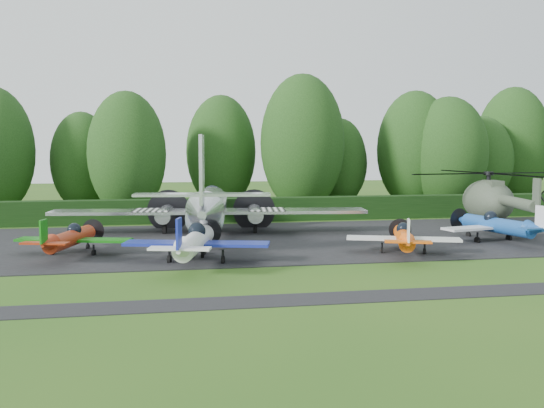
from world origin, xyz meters
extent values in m
plane|color=#245016|center=(0.00, 0.00, 0.00)|extent=(160.00, 160.00, 0.00)
cube|color=black|center=(0.00, 10.00, 0.00)|extent=(70.00, 18.00, 0.01)
cube|color=black|center=(0.00, -6.00, 0.00)|extent=(70.00, 2.00, 0.00)
cube|color=black|center=(0.00, 21.00, 0.00)|extent=(90.00, 1.60, 2.00)
cylinder|color=silver|center=(-4.98, 12.88, 1.97)|extent=(2.39, 12.47, 2.39)
cone|color=silver|center=(-4.98, 19.87, 1.97)|extent=(2.39, 1.56, 2.39)
cone|color=silver|center=(-4.98, 5.40, 2.49)|extent=(2.39, 3.12, 2.39)
sphere|color=black|center=(-4.98, 18.87, 2.49)|extent=(1.56, 1.56, 1.56)
cube|color=silver|center=(-4.98, 13.92, 1.66)|extent=(22.86, 2.49, 0.23)
cube|color=white|center=(-9.14, 13.92, 1.79)|extent=(2.70, 2.60, 0.05)
cube|color=white|center=(-0.83, 13.92, 1.79)|extent=(2.70, 2.60, 0.05)
cylinder|color=silver|center=(-8.31, 14.55, 1.40)|extent=(1.14, 3.32, 1.14)
cylinder|color=silver|center=(-1.66, 14.55, 1.40)|extent=(1.14, 3.32, 1.14)
cylinder|color=black|center=(-8.31, 16.88, 1.40)|extent=(3.32, 0.03, 3.32)
cylinder|color=black|center=(-1.66, 16.88, 1.40)|extent=(3.32, 0.03, 3.32)
cube|color=silver|center=(-4.98, 4.57, 3.64)|extent=(7.79, 1.45, 0.15)
cube|color=silver|center=(-4.98, 4.26, 5.09)|extent=(0.19, 2.29, 3.95)
cylinder|color=black|center=(-8.31, 14.13, 0.26)|extent=(0.26, 0.94, 0.94)
cylinder|color=black|center=(-1.66, 14.13, 0.26)|extent=(0.26, 0.94, 0.94)
cylinder|color=black|center=(-4.98, 4.16, 0.19)|extent=(0.19, 0.46, 0.46)
cylinder|color=maroon|center=(-13.54, 6.12, 1.07)|extent=(0.93, 5.33, 0.93)
sphere|color=black|center=(-13.54, 6.71, 1.50)|extent=(0.81, 0.81, 0.81)
cube|color=#11670F|center=(-13.54, 6.61, 0.92)|extent=(6.78, 1.26, 0.14)
cube|color=maroon|center=(-13.54, 2.93, 1.31)|extent=(2.52, 0.68, 0.10)
cube|color=#11670F|center=(-13.54, 2.83, 1.94)|extent=(0.10, 0.78, 1.26)
cylinder|color=black|center=(-13.54, 9.56, 1.07)|extent=(1.45, 0.02, 1.45)
cylinder|color=black|center=(-14.80, 6.42, 0.17)|extent=(0.14, 0.43, 0.43)
cylinder|color=black|center=(-12.29, 6.42, 0.17)|extent=(0.14, 0.43, 0.43)
cylinder|color=black|center=(-13.54, 8.64, 0.16)|extent=(0.12, 0.39, 0.39)
cylinder|color=silver|center=(-6.56, 2.34, 1.25)|extent=(1.09, 6.26, 1.09)
sphere|color=black|center=(-6.56, 3.02, 1.76)|extent=(0.96, 0.96, 0.96)
cube|color=navy|center=(-6.56, 2.91, 1.08)|extent=(7.97, 1.48, 0.16)
cube|color=silver|center=(-6.56, -1.42, 1.54)|extent=(2.96, 0.80, 0.11)
cube|color=navy|center=(-6.56, -1.53, 2.28)|extent=(0.11, 0.91, 1.48)
cylinder|color=black|center=(-6.56, 6.38, 1.25)|extent=(1.71, 0.02, 1.71)
cylinder|color=black|center=(-8.04, 2.68, 0.20)|extent=(0.16, 0.50, 0.50)
cylinder|color=black|center=(-5.08, 2.68, 0.20)|extent=(0.16, 0.50, 0.50)
cylinder|color=black|center=(-6.56, 5.30, 0.18)|extent=(0.14, 0.46, 0.46)
cylinder|color=#E8560D|center=(5.72, 3.17, 1.05)|extent=(0.92, 5.26, 0.92)
sphere|color=black|center=(5.72, 3.74, 1.48)|extent=(0.80, 0.80, 0.80)
cube|color=silver|center=(5.72, 3.65, 0.91)|extent=(6.69, 1.24, 0.13)
cube|color=#E8560D|center=(5.72, 0.02, 1.29)|extent=(2.49, 0.67, 0.10)
cube|color=silver|center=(5.72, -0.08, 1.91)|extent=(0.10, 0.76, 1.24)
cylinder|color=black|center=(5.72, 6.56, 1.05)|extent=(1.43, 0.02, 1.43)
cylinder|color=black|center=(4.48, 3.46, 0.17)|extent=(0.13, 0.42, 0.42)
cylinder|color=black|center=(6.97, 3.46, 0.17)|extent=(0.13, 0.42, 0.42)
cylinder|color=black|center=(5.72, 5.66, 0.15)|extent=(0.11, 0.38, 0.38)
cylinder|color=navy|center=(13.66, 6.45, 1.16)|extent=(1.01, 5.80, 1.01)
sphere|color=black|center=(13.66, 7.08, 1.64)|extent=(0.89, 0.89, 0.89)
cube|color=silver|center=(13.66, 6.97, 1.00)|extent=(7.39, 1.37, 0.15)
cube|color=navy|center=(13.66, 2.96, 1.42)|extent=(2.74, 0.74, 0.11)
cube|color=silver|center=(13.66, 2.86, 2.11)|extent=(0.11, 0.84, 1.37)
cylinder|color=black|center=(13.66, 10.19, 1.16)|extent=(1.58, 0.02, 1.58)
cylinder|color=black|center=(12.29, 6.76, 0.19)|extent=(0.15, 0.46, 0.46)
cylinder|color=black|center=(15.03, 6.76, 0.19)|extent=(0.15, 0.46, 0.46)
cylinder|color=black|center=(13.66, 9.19, 0.17)|extent=(0.13, 0.42, 0.42)
ellipsoid|color=#3A4233|center=(17.55, 14.50, 2.04)|extent=(3.53, 6.47, 3.38)
cylinder|color=#3A4233|center=(17.55, 9.41, 2.38)|extent=(0.79, 6.79, 0.79)
cylinder|color=black|center=(17.55, 14.50, 3.73)|extent=(0.34, 0.34, 0.90)
cylinder|color=black|center=(17.55, 14.50, 4.24)|extent=(0.79, 0.79, 0.28)
cylinder|color=black|center=(17.55, 14.50, 4.24)|extent=(13.57, 13.57, 0.07)
cube|color=#3A4233|center=(17.55, 13.60, 3.34)|extent=(1.02, 2.26, 0.79)
ellipsoid|color=black|center=(17.55, 16.31, 2.15)|extent=(2.15, 2.15, 1.93)
cylinder|color=black|center=(16.42, 15.41, 0.34)|extent=(0.20, 0.63, 0.63)
cylinder|color=black|center=(18.68, 15.41, 0.34)|extent=(0.20, 0.63, 0.63)
cylinder|color=black|center=(17.55, 10.88, 0.28)|extent=(0.18, 0.54, 0.54)
cylinder|color=black|center=(30.92, 32.79, 2.14)|extent=(0.70, 0.70, 4.29)
ellipsoid|color=#183410|center=(30.92, 32.79, 6.55)|extent=(8.15, 8.15, 13.10)
cylinder|color=black|center=(5.27, 27.78, 2.20)|extent=(0.70, 0.70, 4.40)
ellipsoid|color=#183410|center=(5.27, 27.78, 6.72)|extent=(8.23, 8.23, 13.44)
cylinder|color=black|center=(25.63, 30.33, 1.58)|extent=(0.70, 0.70, 3.17)
ellipsoid|color=#183410|center=(25.63, 30.33, 4.84)|extent=(6.87, 6.87, 9.68)
cylinder|color=black|center=(-2.20, 32.74, 1.92)|extent=(0.70, 0.70, 3.83)
ellipsoid|color=#183410|center=(-2.20, 32.74, 5.85)|extent=(7.21, 7.21, 11.70)
cylinder|color=black|center=(-16.14, 32.95, 1.62)|extent=(0.70, 0.70, 3.23)
ellipsoid|color=#183410|center=(-16.14, 32.95, 4.94)|extent=(6.17, 6.17, 9.87)
cylinder|color=black|center=(10.24, 32.65, 1.48)|extent=(0.70, 0.70, 2.97)
ellipsoid|color=#183410|center=(10.24, 32.65, 4.53)|extent=(6.46, 6.46, 9.06)
cylinder|color=black|center=(17.60, 29.26, 1.99)|extent=(0.70, 0.70, 3.98)
ellipsoid|color=#183410|center=(17.60, 29.26, 6.08)|extent=(7.78, 7.78, 12.15)
cylinder|color=black|center=(-11.42, 26.84, 1.87)|extent=(0.70, 0.70, 3.75)
ellipsoid|color=#183410|center=(-11.42, 26.84, 5.73)|extent=(7.12, 7.12, 11.46)
cylinder|color=black|center=(20.23, 27.14, 1.87)|extent=(0.70, 0.70, 3.74)
ellipsoid|color=#183410|center=(20.23, 27.14, 5.71)|extent=(7.97, 7.97, 11.42)
cylinder|color=black|center=(10.38, 32.11, 1.54)|extent=(0.70, 0.70, 3.07)
ellipsoid|color=#183410|center=(10.38, 32.11, 4.69)|extent=(5.70, 5.70, 9.38)
camera|label=1|loc=(-8.19, -30.19, 6.39)|focal=40.00mm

